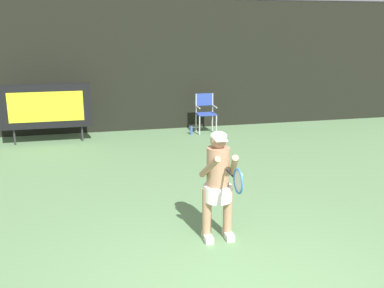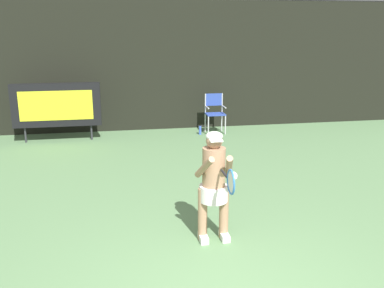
% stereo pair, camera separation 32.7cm
% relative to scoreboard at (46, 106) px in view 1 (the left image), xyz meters
% --- Properties ---
extents(backdrop_screen, '(18.00, 0.12, 3.66)m').
position_rel_scoreboard_xyz_m(backdrop_screen, '(2.51, 0.98, 0.86)').
color(backdrop_screen, black).
rests_on(backdrop_screen, ground).
extents(scoreboard, '(2.20, 0.21, 1.50)m').
position_rel_scoreboard_xyz_m(scoreboard, '(0.00, 0.00, 0.00)').
color(scoreboard, black).
rests_on(scoreboard, ground).
extents(umpire_chair, '(0.52, 0.44, 1.08)m').
position_rel_scoreboard_xyz_m(umpire_chair, '(4.19, 0.22, -0.33)').
color(umpire_chair, '#B7B7BC').
rests_on(umpire_chair, ground).
extents(water_bottle, '(0.07, 0.07, 0.27)m').
position_rel_scoreboard_xyz_m(water_bottle, '(3.74, 0.05, -0.82)').
color(water_bottle, blue).
rests_on(water_bottle, ground).
extents(tennis_player, '(0.52, 0.59, 1.53)m').
position_rel_scoreboard_xyz_m(tennis_player, '(2.70, -5.97, -0.10)').
color(tennis_player, white).
rests_on(tennis_player, ground).
extents(tennis_racket, '(0.03, 0.60, 0.31)m').
position_rel_scoreboard_xyz_m(tennis_racket, '(2.75, -6.61, 0.13)').
color(tennis_racket, black).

